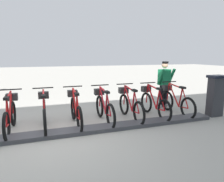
% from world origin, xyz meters
% --- Properties ---
extents(ground_plane, '(60.00, 60.00, 0.00)m').
position_xyz_m(ground_plane, '(0.00, 0.00, 0.00)').
color(ground_plane, '#B3AFA4').
extents(dock_rail_base, '(0.44, 8.82, 0.10)m').
position_xyz_m(dock_rail_base, '(0.00, 0.00, 0.05)').
color(dock_rail_base, '#47474C').
rests_on(dock_rail_base, ground).
extents(payment_kiosk, '(0.36, 0.52, 1.28)m').
position_xyz_m(payment_kiosk, '(0.05, -4.84, 0.67)').
color(payment_kiosk, '#38383D').
rests_on(payment_kiosk, ground).
extents(bike_docked_0, '(1.72, 0.54, 1.02)m').
position_xyz_m(bike_docked_0, '(0.62, -3.81, 0.43)').
color(bike_docked_0, black).
rests_on(bike_docked_0, ground).
extents(bike_docked_1, '(1.72, 0.54, 1.02)m').
position_xyz_m(bike_docked_1, '(0.62, -3.01, 0.43)').
color(bike_docked_1, black).
rests_on(bike_docked_1, ground).
extents(bike_docked_2, '(1.72, 0.54, 1.02)m').
position_xyz_m(bike_docked_2, '(0.62, -2.20, 0.43)').
color(bike_docked_2, black).
rests_on(bike_docked_2, ground).
extents(bike_docked_3, '(1.72, 0.54, 1.02)m').
position_xyz_m(bike_docked_3, '(0.62, -1.40, 0.43)').
color(bike_docked_3, black).
rests_on(bike_docked_3, ground).
extents(bike_docked_4, '(1.72, 0.54, 1.02)m').
position_xyz_m(bike_docked_4, '(0.62, -0.60, 0.43)').
color(bike_docked_4, black).
rests_on(bike_docked_4, ground).
extents(bike_docked_5, '(1.72, 0.54, 1.02)m').
position_xyz_m(bike_docked_5, '(0.62, 0.20, 0.43)').
color(bike_docked_5, black).
rests_on(bike_docked_5, ground).
extents(bike_docked_6, '(1.72, 0.54, 1.02)m').
position_xyz_m(bike_docked_6, '(0.62, 1.00, 0.43)').
color(bike_docked_6, black).
rests_on(bike_docked_6, ground).
extents(worker_near_rack, '(0.50, 0.67, 1.66)m').
position_xyz_m(worker_near_rack, '(1.51, -3.94, 0.91)').
color(worker_near_rack, white).
rests_on(worker_near_rack, ground).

